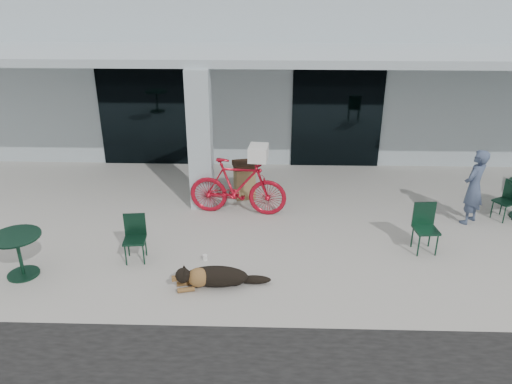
{
  "coord_description": "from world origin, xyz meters",
  "views": [
    {
      "loc": [
        0.04,
        -8.07,
        4.95
      ],
      "look_at": [
        -0.24,
        0.82,
        1.0
      ],
      "focal_mm": 35.0,
      "sensor_mm": 36.0,
      "label": 1
    }
  ],
  "objects_px": {
    "bicycle": "(238,187)",
    "cafe_chair_near": "(135,239)",
    "trash_receptacle": "(244,180)",
    "dog": "(217,275)",
    "cafe_table_near": "(20,255)",
    "person": "(474,187)",
    "cafe_chair_far_a": "(426,229)",
    "cafe_chair_far_b": "(505,201)"
  },
  "relations": [
    {
      "from": "cafe_chair_near",
      "to": "trash_receptacle",
      "type": "distance_m",
      "value": 3.48
    },
    {
      "from": "cafe_chair_near",
      "to": "person",
      "type": "bearing_deg",
      "value": 8.46
    },
    {
      "from": "cafe_chair_near",
      "to": "bicycle",
      "type": "bearing_deg",
      "value": 42.81
    },
    {
      "from": "bicycle",
      "to": "cafe_chair_far_b",
      "type": "height_order",
      "value": "bicycle"
    },
    {
      "from": "bicycle",
      "to": "cafe_chair_near",
      "type": "xyz_separation_m",
      "value": [
        -1.77,
        -2.04,
        -0.2
      ]
    },
    {
      "from": "cafe_table_near",
      "to": "trash_receptacle",
      "type": "distance_m",
      "value": 5.13
    },
    {
      "from": "bicycle",
      "to": "cafe_chair_far_a",
      "type": "height_order",
      "value": "bicycle"
    },
    {
      "from": "bicycle",
      "to": "cafe_chair_near",
      "type": "height_order",
      "value": "bicycle"
    },
    {
      "from": "cafe_chair_far_b",
      "to": "dog",
      "type": "bearing_deg",
      "value": -95.87
    },
    {
      "from": "cafe_chair_near",
      "to": "cafe_chair_far_a",
      "type": "distance_m",
      "value": 5.46
    },
    {
      "from": "person",
      "to": "cafe_chair_far_a",
      "type": "bearing_deg",
      "value": 1.53
    },
    {
      "from": "bicycle",
      "to": "trash_receptacle",
      "type": "height_order",
      "value": "bicycle"
    },
    {
      "from": "cafe_table_near",
      "to": "person",
      "type": "bearing_deg",
      "value": 15.01
    },
    {
      "from": "cafe_chair_far_b",
      "to": "person",
      "type": "bearing_deg",
      "value": -107.99
    },
    {
      "from": "cafe_chair_far_b",
      "to": "person",
      "type": "xyz_separation_m",
      "value": [
        -0.79,
        -0.17,
        0.39
      ]
    },
    {
      "from": "cafe_chair_far_b",
      "to": "trash_receptacle",
      "type": "xyz_separation_m",
      "value": [
        -5.66,
        1.0,
        0.01
      ]
    },
    {
      "from": "cafe_table_near",
      "to": "person",
      "type": "xyz_separation_m",
      "value": [
        8.63,
        2.31,
        0.42
      ]
    },
    {
      "from": "dog",
      "to": "trash_receptacle",
      "type": "distance_m",
      "value": 3.73
    },
    {
      "from": "cafe_table_near",
      "to": "cafe_chair_far_a",
      "type": "bearing_deg",
      "value": 8.15
    },
    {
      "from": "cafe_table_near",
      "to": "cafe_chair_near",
      "type": "distance_m",
      "value": 1.97
    },
    {
      "from": "cafe_chair_near",
      "to": "person",
      "type": "relative_size",
      "value": 0.54
    },
    {
      "from": "cafe_table_near",
      "to": "person",
      "type": "height_order",
      "value": "person"
    },
    {
      "from": "trash_receptacle",
      "to": "bicycle",
      "type": "bearing_deg",
      "value": -96.1
    },
    {
      "from": "cafe_chair_far_a",
      "to": "trash_receptacle",
      "type": "distance_m",
      "value": 4.33
    },
    {
      "from": "cafe_chair_far_a",
      "to": "person",
      "type": "distance_m",
      "value": 1.84
    },
    {
      "from": "dog",
      "to": "person",
      "type": "height_order",
      "value": "person"
    },
    {
      "from": "cafe_chair_far_b",
      "to": "cafe_table_near",
      "type": "bearing_deg",
      "value": -105.58
    },
    {
      "from": "cafe_chair_far_a",
      "to": "cafe_chair_far_b",
      "type": "relative_size",
      "value": 1.12
    },
    {
      "from": "bicycle",
      "to": "dog",
      "type": "relative_size",
      "value": 1.73
    },
    {
      "from": "person",
      "to": "cafe_table_near",
      "type": "bearing_deg",
      "value": -27.73
    },
    {
      "from": "cafe_chair_far_b",
      "to": "person",
      "type": "relative_size",
      "value": 0.52
    },
    {
      "from": "dog",
      "to": "trash_receptacle",
      "type": "relative_size",
      "value": 1.43
    },
    {
      "from": "bicycle",
      "to": "dog",
      "type": "height_order",
      "value": "bicycle"
    },
    {
      "from": "bicycle",
      "to": "cafe_chair_far_b",
      "type": "bearing_deg",
      "value": -85.49
    },
    {
      "from": "cafe_chair_far_a",
      "to": "trash_receptacle",
      "type": "height_order",
      "value": "cafe_chair_far_a"
    },
    {
      "from": "cafe_chair_far_a",
      "to": "bicycle",
      "type": "bearing_deg",
      "value": 152.05
    },
    {
      "from": "trash_receptacle",
      "to": "cafe_table_near",
      "type": "bearing_deg",
      "value": -137.14
    },
    {
      "from": "trash_receptacle",
      "to": "dog",
      "type": "bearing_deg",
      "value": -94.34
    },
    {
      "from": "cafe_chair_near",
      "to": "person",
      "type": "xyz_separation_m",
      "value": [
        6.74,
        1.76,
        0.38
      ]
    },
    {
      "from": "cafe_chair_near",
      "to": "cafe_chair_far_b",
      "type": "distance_m",
      "value": 7.77
    },
    {
      "from": "cafe_chair_near",
      "to": "cafe_chair_far_b",
      "type": "relative_size",
      "value": 1.04
    },
    {
      "from": "dog",
      "to": "cafe_chair_near",
      "type": "distance_m",
      "value": 1.78
    }
  ]
}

